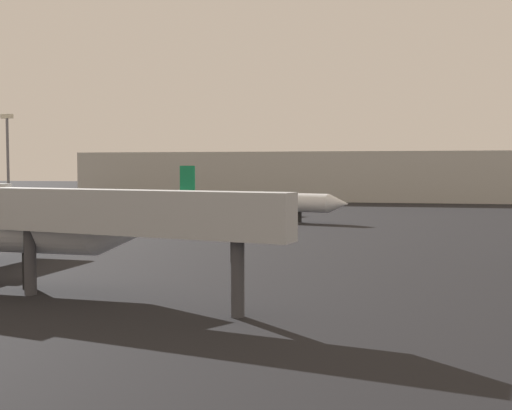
{
  "coord_description": "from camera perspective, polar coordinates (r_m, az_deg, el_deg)",
  "views": [
    {
      "loc": [
        2.74,
        -10.64,
        7.44
      ],
      "look_at": [
        -7.06,
        35.73,
        4.64
      ],
      "focal_mm": 45.18,
      "sensor_mm": 36.0,
      "label": 1
    }
  ],
  "objects": [
    {
      "name": "light_mast_left",
      "position": [
        128.37,
        -21.12,
        4.23
      ],
      "size": [
        2.4,
        0.5,
        17.22
      ],
      "color": "slate",
      "rests_on": "ground_plane"
    },
    {
      "name": "jet_bridge",
      "position": [
        36.4,
        -14.18,
        -0.71
      ],
      "size": [
        21.34,
        6.8,
        6.43
      ],
      "rotation": [
        0.0,
        0.0,
        2.92
      ],
      "color": "#B2B7BC",
      "rests_on": "ground_plane"
    },
    {
      "name": "terminal_building",
      "position": [
        149.44,
        3.68,
        2.59
      ],
      "size": [
        98.26,
        24.02,
        10.73
      ],
      "primitive_type": "cube",
      "color": "#B7B7B2",
      "rests_on": "ground_plane"
    },
    {
      "name": "airplane_distant",
      "position": [
        89.61,
        -0.55,
        0.31
      ],
      "size": [
        27.89,
        23.82,
        7.63
      ],
      "rotation": [
        0.0,
        0.0,
        -0.25
      ],
      "color": "silver",
      "rests_on": "ground_plane"
    }
  ]
}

